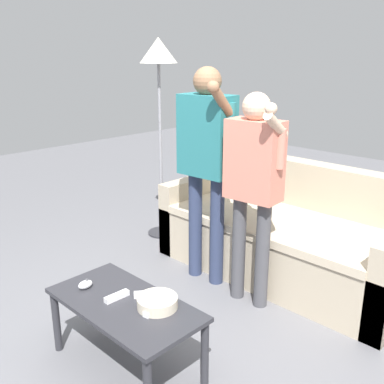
# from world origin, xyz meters

# --- Properties ---
(ground_plane) EXTENTS (12.00, 12.00, 0.00)m
(ground_plane) POSITION_xyz_m (0.00, 0.00, 0.00)
(ground_plane) COLOR slate
(couch) EXTENTS (1.99, 0.92, 0.86)m
(couch) POSITION_xyz_m (-0.03, 1.48, 0.30)
(couch) COLOR #B7A88E
(couch) RESTS_ON ground
(coffee_table) EXTENTS (0.90, 0.46, 0.42)m
(coffee_table) POSITION_xyz_m (-0.03, -0.16, 0.36)
(coffee_table) COLOR #2D2D33
(coffee_table) RESTS_ON ground
(snack_bowl) EXTENTS (0.22, 0.22, 0.06)m
(snack_bowl) POSITION_xyz_m (0.14, -0.07, 0.45)
(snack_bowl) COLOR beige
(snack_bowl) RESTS_ON coffee_table
(game_remote_nunchuk) EXTENTS (0.06, 0.09, 0.05)m
(game_remote_nunchuk) POSITION_xyz_m (-0.31, -0.22, 0.44)
(game_remote_nunchuk) COLOR white
(game_remote_nunchuk) RESTS_ON coffee_table
(floor_lamp) EXTENTS (0.34, 0.34, 1.86)m
(floor_lamp) POSITION_xyz_m (-1.34, 1.30, 1.61)
(floor_lamp) COLOR #2D2D33
(floor_lamp) RESTS_ON ground
(player_center) EXTENTS (0.45, 0.29, 1.49)m
(player_center) POSITION_xyz_m (0.04, 0.89, 0.94)
(player_center) COLOR #47474C
(player_center) RESTS_ON ground
(player_left) EXTENTS (0.50, 0.34, 1.63)m
(player_left) POSITION_xyz_m (-0.41, 0.93, 1.03)
(player_left) COLOR #2D3856
(player_left) RESTS_ON ground
(game_remote_wand_near) EXTENTS (0.04, 0.15, 0.03)m
(game_remote_wand_near) POSITION_xyz_m (-0.08, -0.17, 0.43)
(game_remote_wand_near) COLOR white
(game_remote_wand_near) RESTS_ON coffee_table
(game_remote_wand_far) EXTENTS (0.06, 0.16, 0.03)m
(game_remote_wand_far) POSITION_xyz_m (0.16, -0.10, 0.43)
(game_remote_wand_far) COLOR white
(game_remote_wand_far) RESTS_ON coffee_table
(game_remote_wand_spare) EXTENTS (0.12, 0.14, 0.03)m
(game_remote_wand_spare) POSITION_xyz_m (0.02, -0.03, 0.43)
(game_remote_wand_spare) COLOR white
(game_remote_wand_spare) RESTS_ON coffee_table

